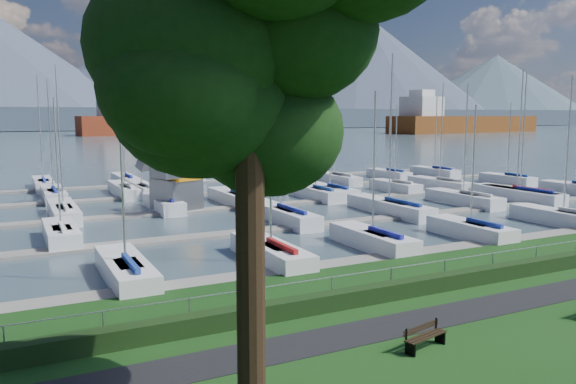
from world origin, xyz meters
TOP-DOWN VIEW (x-y plane):
  - path at (0.00, -3.00)m, footprint 160.00×2.00m
  - water at (0.00, 260.00)m, footprint 800.00×540.00m
  - hedge at (0.00, -0.40)m, footprint 80.00×0.70m
  - fence at (0.00, 0.00)m, footprint 80.00×0.04m
  - foothill at (0.00, 330.00)m, footprint 900.00×80.00m
  - mountains at (7.35, 404.62)m, footprint 1190.00×360.00m
  - docks at (0.00, 26.00)m, footprint 90.00×41.60m
  - bench_left at (-3.44, -5.09)m, footprint 1.85×0.80m
  - tree at (-10.53, -6.73)m, footprint 7.49×6.93m
  - crane at (-2.54, 28.27)m, footprint 7.74×12.91m
  - cargo_ship_mid at (56.93, 219.43)m, footprint 103.13×21.65m
  - cargo_ship_east at (175.88, 182.62)m, footprint 87.98×28.52m
  - sailboat_fleet at (-1.17, 28.92)m, footprint 76.14×49.55m

SIDE VIEW (x-z plane):
  - water at x=0.00m, z-range -0.50..-0.30m
  - docks at x=0.00m, z-range -0.34..-0.09m
  - path at x=0.00m, z-range -0.01..0.03m
  - hedge at x=0.00m, z-range 0.00..0.70m
  - bench_left at x=-3.44m, z-range -0.01..0.84m
  - fence at x=0.00m, z-range 1.18..1.22m
  - cargo_ship_mid at x=56.93m, z-range -7.24..14.26m
  - cargo_ship_east at x=175.88m, z-range -7.07..14.43m
  - crane at x=-2.54m, z-range -5.85..16.50m
  - sailboat_fleet at x=-1.17m, z-range -1.26..12.08m
  - foothill at x=0.00m, z-range 0.00..12.00m
  - tree at x=-10.53m, z-range 2.55..15.81m
  - mountains at x=7.35m, z-range -10.82..104.18m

